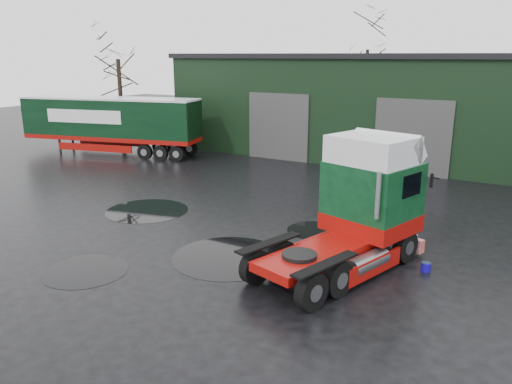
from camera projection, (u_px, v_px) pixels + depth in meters
ground at (239, 253)px, 16.20m from camera, size 100.00×100.00×0.00m
warehouse at (438, 106)px, 31.01m from camera, size 32.40×12.40×6.30m
hero_tractor at (336, 209)px, 14.27m from camera, size 4.37×6.84×3.94m
trailer_left at (111, 126)px, 31.84m from camera, size 12.00×5.21×3.65m
wash_bucket at (426, 267)px, 14.81m from camera, size 0.38×0.38×0.27m
tree_left at (120, 85)px, 33.35m from camera, size 4.40×4.40×8.50m
tree_back_a at (366, 72)px, 42.80m from camera, size 4.40×4.40×9.50m
puddle_0 at (229, 257)px, 15.87m from camera, size 3.63×3.63×0.01m
puddle_1 at (315, 230)px, 18.28m from camera, size 2.06×2.06×0.01m
puddle_2 at (147, 211)px, 20.60m from camera, size 3.39×3.39×0.01m
puddle_4 at (86, 271)px, 14.85m from camera, size 2.52×2.52×0.01m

